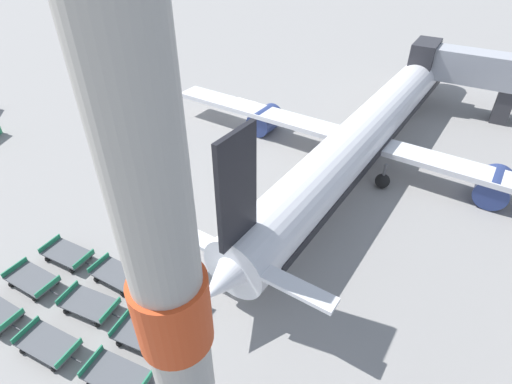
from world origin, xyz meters
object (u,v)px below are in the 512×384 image
Objects in this scene: baggage_dolly_row_mid_b_col_b at (117,275)px; airplane at (370,129)px; baggage_dolly_row_mid_b_col_c at (174,300)px; baggage_dolly_row_mid_a_col_c at (144,336)px; baggage_dolly_row_mid_b_col_a at (67,254)px; baggage_dolly_row_mid_a_col_a at (32,280)px; baggage_dolly_row_near_col_c at (117,376)px; baggage_dolly_row_near_col_b at (48,344)px; baggage_dolly_row_mid_a_col_b at (89,304)px.

airplane is at bearing 75.10° from baggage_dolly_row_mid_b_col_b.
baggage_dolly_row_mid_b_col_c is (-1.83, -21.92, -2.46)m from airplane.
baggage_dolly_row_mid_b_col_a is at bearing 173.31° from baggage_dolly_row_mid_a_col_c.
baggage_dolly_row_mid_a_col_a is at bearing -153.22° from baggage_dolly_row_mid_b_col_c.
baggage_dolly_row_mid_b_col_a is at bearing 160.85° from baggage_dolly_row_near_col_c.
baggage_dolly_row_near_col_c is at bearing -37.48° from baggage_dolly_row_mid_b_col_b.
baggage_dolly_row_near_col_b is at bearing -166.13° from baggage_dolly_row_near_col_c.
baggage_dolly_row_near_col_c and baggage_dolly_row_mid_a_col_c have the same top height.
baggage_dolly_row_mid_b_col_c is (3.13, 5.82, 0.00)m from baggage_dolly_row_near_col_b.
baggage_dolly_row_mid_a_col_b is 4.74m from baggage_dolly_row_mid_b_col_c.
baggage_dolly_row_mid_b_col_a is 1.00× the size of baggage_dolly_row_mid_b_col_c.
baggage_dolly_row_mid_b_col_b is at bearing -170.44° from baggage_dolly_row_mid_b_col_c.
airplane is 11.48× the size of baggage_dolly_row_near_col_c.
baggage_dolly_row_mid_b_col_a is (-0.26, 2.50, 0.00)m from baggage_dolly_row_mid_a_col_a.
airplane is 23.54m from baggage_dolly_row_mid_b_col_b.
baggage_dolly_row_mid_b_col_a is at bearing 96.01° from baggage_dolly_row_mid_a_col_a.
baggage_dolly_row_mid_a_col_a and baggage_dolly_row_mid_b_col_a have the same top height.
baggage_dolly_row_mid_a_col_b is 1.00× the size of baggage_dolly_row_mid_a_col_c.
baggage_dolly_row_near_col_b is 1.00× the size of baggage_dolly_row_mid_b_col_b.
airplane reaches higher than baggage_dolly_row_near_col_c.
baggage_dolly_row_mid_a_col_c is 2.58m from baggage_dolly_row_mid_b_col_c.
baggage_dolly_row_mid_b_col_c is at bearing 9.56° from baggage_dolly_row_mid_b_col_b.
baggage_dolly_row_mid_a_col_c and baggage_dolly_row_mid_b_col_b have the same top height.
baggage_dolly_row_mid_a_col_a is at bearing -83.99° from baggage_dolly_row_mid_b_col_a.
baggage_dolly_row_mid_a_col_c is (3.57, 3.28, 0.00)m from baggage_dolly_row_near_col_b.
baggage_dolly_row_mid_a_col_c is (-0.68, 2.23, 0.00)m from baggage_dolly_row_near_col_c.
baggage_dolly_row_mid_a_col_b is 4.10m from baggage_dolly_row_mid_a_col_c.
airplane reaches higher than baggage_dolly_row_near_col_b.
baggage_dolly_row_near_col_b and baggage_dolly_row_near_col_c have the same top height.
baggage_dolly_row_mid_a_col_a is 1.00× the size of baggage_dolly_row_mid_a_col_c.
baggage_dolly_row_mid_a_col_b and baggage_dolly_row_mid_b_col_a have the same top height.
baggage_dolly_row_mid_a_col_c is at bearing 7.08° from baggage_dolly_row_mid_a_col_b.
airplane is 11.48× the size of baggage_dolly_row_mid_a_col_c.
airplane is at bearing 85.22° from baggage_dolly_row_mid_b_col_c.
baggage_dolly_row_near_col_b is 4.38m from baggage_dolly_row_near_col_c.
baggage_dolly_row_mid_a_col_a is (-4.84, 1.80, 0.00)m from baggage_dolly_row_near_col_b.
airplane is at bearing 86.73° from baggage_dolly_row_mid_a_col_c.
baggage_dolly_row_mid_a_col_b and baggage_dolly_row_mid_b_col_b have the same top height.
baggage_dolly_row_mid_b_col_a is (-8.67, 1.02, 0.00)m from baggage_dolly_row_mid_a_col_c.
baggage_dolly_row_near_col_b is at bearing -79.83° from baggage_dolly_row_mid_a_col_b.
baggage_dolly_row_mid_b_col_c is at bearing 39.99° from baggage_dolly_row_mid_a_col_b.
baggage_dolly_row_mid_a_col_c is at bearing -93.27° from airplane.
baggage_dolly_row_mid_a_col_b is at bearing 12.70° from baggage_dolly_row_mid_a_col_a.
baggage_dolly_row_mid_a_col_a is 1.00× the size of baggage_dolly_row_mid_a_col_b.
airplane is 28.28m from baggage_dolly_row_near_col_b.
baggage_dolly_row_near_col_c is 1.00× the size of baggage_dolly_row_mid_a_col_b.
baggage_dolly_row_mid_a_col_b is at bearing -172.92° from baggage_dolly_row_mid_a_col_c.
baggage_dolly_row_mid_b_col_a is at bearing -168.58° from baggage_dolly_row_mid_b_col_b.
baggage_dolly_row_near_col_c and baggage_dolly_row_mid_b_col_a have the same top height.
baggage_dolly_row_mid_b_col_c is at bearing 99.75° from baggage_dolly_row_mid_a_col_c.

